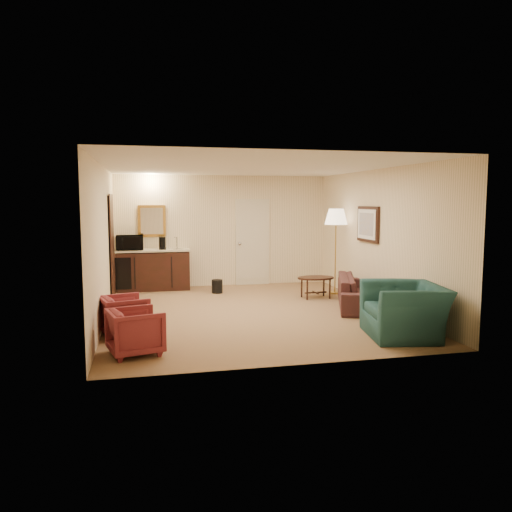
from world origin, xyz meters
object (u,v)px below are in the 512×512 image
at_px(coffee_table, 316,287).
at_px(microwave, 130,241).
at_px(teal_armchair, 405,302).
at_px(rose_chair_near, 124,313).
at_px(rose_chair_far, 135,329).
at_px(floor_lamp, 335,251).
at_px(waste_bin, 217,286).
at_px(coffee_maker, 162,243).
at_px(sofa, 360,286).
at_px(wetbar_cabinet, 153,270).

bearing_deg(coffee_table, microwave, 155.61).
bearing_deg(teal_armchair, rose_chair_near, -94.04).
relative_size(rose_chair_far, floor_lamp, 0.36).
bearing_deg(rose_chair_near, waste_bin, -47.39).
bearing_deg(teal_armchair, microwave, -130.01).
height_order(coffee_table, coffee_maker, coffee_maker).
bearing_deg(microwave, floor_lamp, -17.54).
distance_m(sofa, coffee_maker, 4.52).
relative_size(wetbar_cabinet, sofa, 0.82).
xyz_separation_m(rose_chair_far, coffee_maker, (0.54, 4.78, 0.73)).
xyz_separation_m(sofa, waste_bin, (-2.45, 2.01, -0.25)).
bearing_deg(teal_armchair, rose_chair_far, -79.79).
xyz_separation_m(rose_chair_far, coffee_table, (3.59, 3.12, -0.11)).
relative_size(sofa, rose_chair_near, 3.05).
xyz_separation_m(wetbar_cabinet, floor_lamp, (3.85, -1.32, 0.46)).
xyz_separation_m(sofa, rose_chair_near, (-4.30, -1.09, -0.06)).
bearing_deg(waste_bin, floor_lamp, -13.41).
distance_m(rose_chair_near, microwave, 3.88).
bearing_deg(microwave, coffee_table, -25.24).
relative_size(microwave, coffee_maker, 2.10).
distance_m(rose_chair_near, coffee_table, 4.31).
height_order(wetbar_cabinet, coffee_table, wetbar_cabinet).
distance_m(wetbar_cabinet, sofa, 4.68).
relative_size(sofa, floor_lamp, 1.09).
distance_m(rose_chair_far, waste_bin, 4.45).
relative_size(wetbar_cabinet, coffee_maker, 5.86).
bearing_deg(floor_lamp, coffee_table, -145.36).
bearing_deg(waste_bin, coffee_maker, 149.65).
xyz_separation_m(teal_armchair, rose_chair_near, (-4.05, 1.00, -0.20)).
bearing_deg(wetbar_cabinet, coffee_maker, -14.49).
bearing_deg(wetbar_cabinet, coffee_table, -27.78).
xyz_separation_m(wetbar_cabinet, waste_bin, (1.35, -0.72, -0.31)).
relative_size(wetbar_cabinet, rose_chair_far, 2.45).
relative_size(teal_armchair, waste_bin, 4.08).
bearing_deg(coffee_table, waste_bin, 152.43).
relative_size(rose_chair_near, rose_chair_far, 0.98).
bearing_deg(coffee_maker, teal_armchair, -63.83).
distance_m(sofa, teal_armchair, 2.11).
distance_m(rose_chair_far, microwave, 4.89).
xyz_separation_m(coffee_table, microwave, (-3.77, 1.71, 0.90)).
distance_m(coffee_table, microwave, 4.23).
bearing_deg(rose_chair_far, sofa, -77.53).
bearing_deg(rose_chair_near, wetbar_cabinet, -23.98).
height_order(rose_chair_near, microwave, microwave).
bearing_deg(microwave, sofa, -33.12).
distance_m(microwave, coffee_maker, 0.72).
bearing_deg(rose_chair_far, floor_lamp, -64.48).
height_order(rose_chair_far, microwave, microwave).
bearing_deg(wetbar_cabinet, floor_lamp, -18.87).
distance_m(sofa, rose_chair_far, 4.63).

